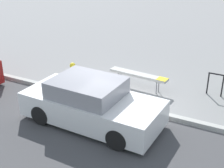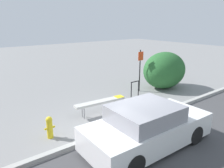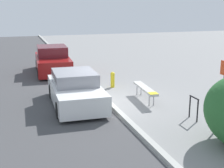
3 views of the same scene
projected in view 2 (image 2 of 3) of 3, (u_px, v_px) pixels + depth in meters
name	position (u px, v px, depth m)	size (l,w,h in m)	color
ground_plane	(118.00, 130.00, 7.84)	(60.00, 60.00, 0.00)	gray
curb	(118.00, 128.00, 7.82)	(60.00, 0.20, 0.13)	#A8A8A3
bench	(100.00, 102.00, 9.13)	(2.29, 0.53, 0.58)	gray
bike_rack	(135.00, 87.00, 11.19)	(0.55, 0.06, 0.83)	black
sign_post	(140.00, 67.00, 11.82)	(0.36, 0.08, 2.30)	black
fire_hydrant	(50.00, 127.00, 7.22)	(0.36, 0.22, 0.77)	gold
shrub_hedge	(164.00, 70.00, 12.54)	(2.70, 2.11, 2.10)	#28602D
parked_car_near	(147.00, 127.00, 6.72)	(4.18, 1.93, 1.36)	black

